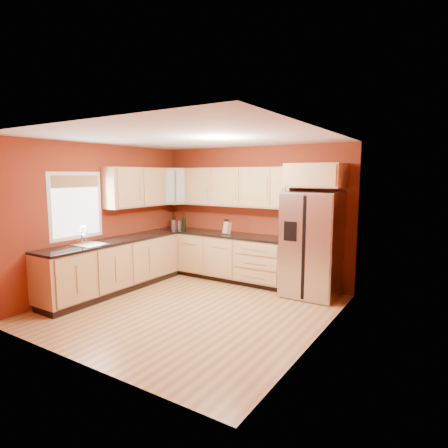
# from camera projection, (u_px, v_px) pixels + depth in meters

# --- Properties ---
(floor) EXTENTS (4.00, 4.00, 0.00)m
(floor) POSITION_uv_depth(u_px,v_px,m) (190.00, 309.00, 5.80)
(floor) COLOR #9F693D
(floor) RESTS_ON ground
(ceiling) EXTENTS (4.00, 4.00, 0.00)m
(ceiling) POSITION_uv_depth(u_px,v_px,m) (188.00, 138.00, 5.46)
(ceiling) COLOR silver
(ceiling) RESTS_ON wall_back
(wall_back) EXTENTS (4.00, 0.04, 2.60)m
(wall_back) POSITION_uv_depth(u_px,v_px,m) (252.00, 214.00, 7.30)
(wall_back) COLOR maroon
(wall_back) RESTS_ON floor
(wall_front) EXTENTS (4.00, 0.04, 2.60)m
(wall_front) POSITION_uv_depth(u_px,v_px,m) (74.00, 247.00, 3.95)
(wall_front) COLOR maroon
(wall_front) RESTS_ON floor
(wall_left) EXTENTS (0.04, 4.00, 2.60)m
(wall_left) POSITION_uv_depth(u_px,v_px,m) (101.00, 218.00, 6.69)
(wall_left) COLOR maroon
(wall_left) RESTS_ON floor
(wall_right) EXTENTS (0.04, 4.00, 2.60)m
(wall_right) POSITION_uv_depth(u_px,v_px,m) (319.00, 238.00, 4.57)
(wall_right) COLOR maroon
(wall_right) RESTS_ON floor
(base_cabinets_back) EXTENTS (2.90, 0.60, 0.88)m
(base_cabinets_back) POSITION_uv_depth(u_px,v_px,m) (220.00, 257.00, 7.46)
(base_cabinets_back) COLOR #A87652
(base_cabinets_back) RESTS_ON floor
(base_cabinets_left) EXTENTS (0.60, 2.80, 0.88)m
(base_cabinets_left) POSITION_uv_depth(u_px,v_px,m) (114.00, 267.00, 6.64)
(base_cabinets_left) COLOR #A87652
(base_cabinets_left) RESTS_ON floor
(countertop_back) EXTENTS (2.90, 0.62, 0.04)m
(countertop_back) POSITION_uv_depth(u_px,v_px,m) (220.00, 234.00, 7.39)
(countertop_back) COLOR black
(countertop_back) RESTS_ON base_cabinets_back
(countertop_left) EXTENTS (0.62, 2.80, 0.04)m
(countertop_left) POSITION_uv_depth(u_px,v_px,m) (113.00, 241.00, 6.58)
(countertop_left) COLOR black
(countertop_left) RESTS_ON base_cabinets_left
(upper_cabinets_back) EXTENTS (2.30, 0.33, 0.75)m
(upper_cabinets_back) POSITION_uv_depth(u_px,v_px,m) (237.00, 187.00, 7.23)
(upper_cabinets_back) COLOR #A87652
(upper_cabinets_back) RESTS_ON wall_back
(upper_cabinets_left) EXTENTS (0.33, 1.35, 0.75)m
(upper_cabinets_left) POSITION_uv_depth(u_px,v_px,m) (136.00, 187.00, 7.14)
(upper_cabinets_left) COLOR #A87652
(upper_cabinets_left) RESTS_ON wall_left
(corner_upper_cabinet) EXTENTS (0.67, 0.67, 0.75)m
(corner_upper_cabinet) POSITION_uv_depth(u_px,v_px,m) (175.00, 186.00, 7.84)
(corner_upper_cabinet) COLOR #A87652
(corner_upper_cabinet) RESTS_ON wall_back
(over_fridge_cabinet) EXTENTS (0.92, 0.60, 0.40)m
(over_fridge_cabinet) POSITION_uv_depth(u_px,v_px,m) (315.00, 175.00, 6.24)
(over_fridge_cabinet) COLOR #A87652
(over_fridge_cabinet) RESTS_ON wall_back
(refrigerator) EXTENTS (0.90, 0.75, 1.78)m
(refrigerator) POSITION_uv_depth(u_px,v_px,m) (312.00, 244.00, 6.33)
(refrigerator) COLOR #ADADB2
(refrigerator) RESTS_ON floor
(window) EXTENTS (0.03, 0.90, 1.00)m
(window) POSITION_uv_depth(u_px,v_px,m) (76.00, 206.00, 6.23)
(window) COLOR white
(window) RESTS_ON wall_left
(sink_faucet) EXTENTS (0.50, 0.42, 0.30)m
(sink_faucet) POSITION_uv_depth(u_px,v_px,m) (89.00, 236.00, 6.13)
(sink_faucet) COLOR white
(sink_faucet) RESTS_ON countertop_left
(canister_left) EXTENTS (0.15, 0.15, 0.19)m
(canister_left) POSITION_uv_depth(u_px,v_px,m) (174.00, 225.00, 7.90)
(canister_left) COLOR #ADADB2
(canister_left) RESTS_ON countertop_back
(canister_right) EXTENTS (0.12, 0.12, 0.18)m
(canister_right) POSITION_uv_depth(u_px,v_px,m) (180.00, 225.00, 7.92)
(canister_right) COLOR #ADADB2
(canister_right) RESTS_ON countertop_back
(wine_bottle_a) EXTENTS (0.09, 0.09, 0.35)m
(wine_bottle_a) POSITION_uv_depth(u_px,v_px,m) (173.00, 220.00, 8.00)
(wine_bottle_a) COLOR black
(wine_bottle_a) RESTS_ON countertop_back
(wine_bottle_b) EXTENTS (0.10, 0.10, 0.35)m
(wine_bottle_b) POSITION_uv_depth(u_px,v_px,m) (184.00, 222.00, 7.77)
(wine_bottle_b) COLOR black
(wine_bottle_b) RESTS_ON countertop_back
(knife_block) EXTENTS (0.14, 0.13, 0.23)m
(knife_block) POSITION_uv_depth(u_px,v_px,m) (227.00, 228.00, 7.26)
(knife_block) COLOR tan
(knife_block) RESTS_ON countertop_back
(soap_dispenser) EXTENTS (0.07, 0.07, 0.17)m
(soap_dispenser) POSITION_uv_depth(u_px,v_px,m) (282.00, 234.00, 6.71)
(soap_dispenser) COLOR white
(soap_dispenser) RESTS_ON countertop_back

